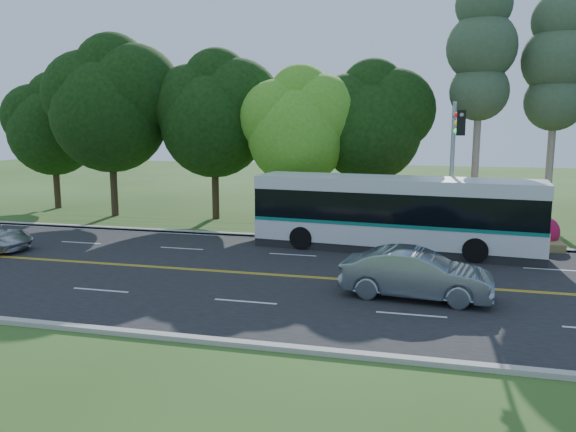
# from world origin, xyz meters

# --- Properties ---
(ground) EXTENTS (120.00, 120.00, 0.00)m
(ground) POSITION_xyz_m (0.00, 0.00, 0.00)
(ground) COLOR #2B4517
(ground) RESTS_ON ground
(road) EXTENTS (60.00, 14.00, 0.02)m
(road) POSITION_xyz_m (0.00, 0.00, 0.01)
(road) COLOR black
(road) RESTS_ON ground
(curb_north) EXTENTS (60.00, 0.30, 0.15)m
(curb_north) POSITION_xyz_m (0.00, 7.15, 0.07)
(curb_north) COLOR #AAA49A
(curb_north) RESTS_ON ground
(curb_south) EXTENTS (60.00, 0.30, 0.15)m
(curb_south) POSITION_xyz_m (0.00, -7.15, 0.07)
(curb_south) COLOR #AAA49A
(curb_south) RESTS_ON ground
(grass_verge) EXTENTS (60.00, 4.00, 0.10)m
(grass_verge) POSITION_xyz_m (0.00, 9.00, 0.05)
(grass_verge) COLOR #2B4517
(grass_verge) RESTS_ON ground
(lane_markings) EXTENTS (57.60, 13.82, 0.00)m
(lane_markings) POSITION_xyz_m (-0.09, 0.00, 0.02)
(lane_markings) COLOR gold
(lane_markings) RESTS_ON road
(tree_row) EXTENTS (44.70, 9.10, 13.84)m
(tree_row) POSITION_xyz_m (-5.15, 12.13, 6.73)
(tree_row) COLOR black
(tree_row) RESTS_ON ground
(bougainvillea_hedge) EXTENTS (9.50, 2.25, 1.50)m
(bougainvillea_hedge) POSITION_xyz_m (7.18, 8.15, 0.72)
(bougainvillea_hedge) COLOR maroon
(bougainvillea_hedge) RESTS_ON ground
(traffic_signal) EXTENTS (0.42, 6.10, 7.00)m
(traffic_signal) POSITION_xyz_m (6.49, 5.40, 4.67)
(traffic_signal) COLOR gray
(traffic_signal) RESTS_ON ground
(transit_bus) EXTENTS (13.40, 4.14, 3.45)m
(transit_bus) POSITION_xyz_m (3.93, 5.63, 1.73)
(transit_bus) COLOR silver
(transit_bus) RESTS_ON road
(sedan) EXTENTS (5.27, 2.28, 1.69)m
(sedan) POSITION_xyz_m (5.09, -1.69, 0.86)
(sedan) COLOR slate
(sedan) RESTS_ON road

